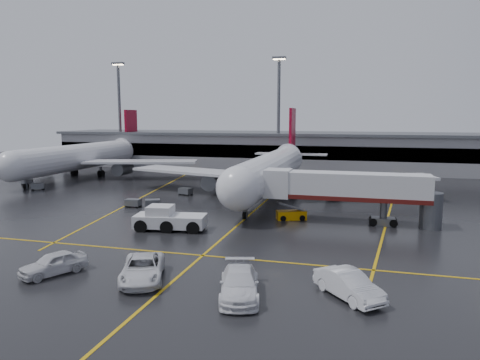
# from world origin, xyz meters

# --- Properties ---
(ground) EXTENTS (220.00, 220.00, 0.00)m
(ground) POSITION_xyz_m (0.00, 0.00, 0.00)
(ground) COLOR black
(ground) RESTS_ON ground
(apron_line_centre) EXTENTS (0.25, 90.00, 0.02)m
(apron_line_centre) POSITION_xyz_m (0.00, 0.00, 0.01)
(apron_line_centre) COLOR gold
(apron_line_centre) RESTS_ON ground
(apron_line_stop) EXTENTS (60.00, 0.25, 0.02)m
(apron_line_stop) POSITION_xyz_m (0.00, -22.00, 0.01)
(apron_line_stop) COLOR gold
(apron_line_stop) RESTS_ON ground
(apron_line_left) EXTENTS (9.99, 69.35, 0.02)m
(apron_line_left) POSITION_xyz_m (-20.00, 10.00, 0.01)
(apron_line_left) COLOR gold
(apron_line_left) RESTS_ON ground
(apron_line_right) EXTENTS (7.57, 69.64, 0.02)m
(apron_line_right) POSITION_xyz_m (18.00, 10.00, 0.01)
(apron_line_right) COLOR gold
(apron_line_right) RESTS_ON ground
(terminal) EXTENTS (122.00, 19.00, 8.60)m
(terminal) POSITION_xyz_m (0.00, 47.93, 4.32)
(terminal) COLOR gray
(terminal) RESTS_ON ground
(light_mast_left) EXTENTS (3.00, 1.20, 25.45)m
(light_mast_left) POSITION_xyz_m (-45.00, 42.00, 14.47)
(light_mast_left) COLOR #595B60
(light_mast_left) RESTS_ON ground
(light_mast_mid) EXTENTS (3.00, 1.20, 25.45)m
(light_mast_mid) POSITION_xyz_m (-5.00, 42.00, 14.47)
(light_mast_mid) COLOR #595B60
(light_mast_mid) RESTS_ON ground
(main_airliner) EXTENTS (48.80, 45.60, 14.10)m
(main_airliner) POSITION_xyz_m (0.00, 9.70, 4.21)
(main_airliner) COLOR silver
(main_airliner) RESTS_ON ground
(second_airliner) EXTENTS (48.80, 45.60, 14.10)m
(second_airliner) POSITION_xyz_m (-42.00, 21.70, 4.21)
(second_airliner) COLOR silver
(second_airliner) RESTS_ON ground
(jet_bridge) EXTENTS (19.90, 3.40, 6.05)m
(jet_bridge) POSITION_xyz_m (11.87, -6.00, 3.93)
(jet_bridge) COLOR silver
(jet_bridge) RESTS_ON ground
(pushback_tractor) EXTENTS (8.06, 4.30, 2.75)m
(pushback_tractor) POSITION_xyz_m (-6.80, -14.23, 1.09)
(pushback_tractor) COLOR silver
(pushback_tractor) RESTS_ON ground
(belt_loader) EXTENTS (3.78, 2.68, 2.21)m
(belt_loader) POSITION_xyz_m (5.46, -5.82, 0.54)
(belt_loader) COLOR orange
(belt_loader) RESTS_ON ground
(service_van_a) EXTENTS (5.19, 7.17, 1.81)m
(service_van_a) POSITION_xyz_m (-2.29, -28.90, 0.91)
(service_van_a) COLOR silver
(service_van_a) RESTS_ON ground
(service_van_b) EXTENTS (4.17, 6.90, 1.87)m
(service_van_b) POSITION_xyz_m (5.58, -29.97, 0.94)
(service_van_b) COLOR white
(service_van_b) RESTS_ON ground
(service_van_c) EXTENTS (5.20, 5.58, 1.87)m
(service_van_c) POSITION_xyz_m (12.82, -28.18, 0.93)
(service_van_c) COLOR white
(service_van_c) RESTS_ON ground
(service_van_d) EXTENTS (4.23, 5.53, 1.76)m
(service_van_d) POSITION_xyz_m (-9.66, -29.56, 0.88)
(service_van_d) COLOR silver
(service_van_d) RESTS_ON ground
(baggage_cart_a) EXTENTS (2.37, 2.07, 1.12)m
(baggage_cart_a) POSITION_xyz_m (-13.90, -3.68, 0.63)
(baggage_cart_a) COLOR #595B60
(baggage_cart_a) RESTS_ON ground
(baggage_cart_b) EXTENTS (2.06, 1.39, 1.12)m
(baggage_cart_b) POSITION_xyz_m (-16.62, -4.10, 0.63)
(baggage_cart_b) COLOR #595B60
(baggage_cart_b) RESTS_ON ground
(baggage_cart_c) EXTENTS (2.28, 1.79, 1.12)m
(baggage_cart_c) POSITION_xyz_m (-13.31, 6.69, 0.63)
(baggage_cart_c) COLOR #595B60
(baggage_cart_c) RESTS_ON ground
(baggage_cart_d) EXTENTS (2.34, 1.97, 1.12)m
(baggage_cart_d) POSITION_xyz_m (-45.09, 8.92, 0.63)
(baggage_cart_d) COLOR #595B60
(baggage_cart_d) RESTS_ON ground
(baggage_cart_e) EXTENTS (2.39, 2.19, 1.12)m
(baggage_cart_e) POSITION_xyz_m (-39.41, 4.79, 0.63)
(baggage_cart_e) COLOR #595B60
(baggage_cart_e) RESTS_ON ground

